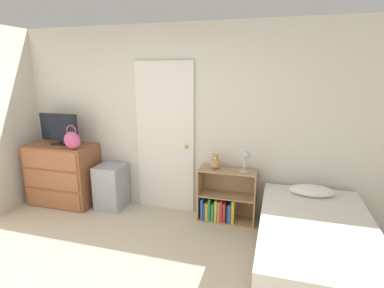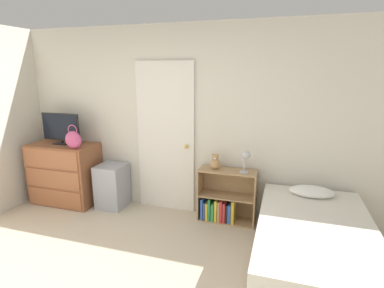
# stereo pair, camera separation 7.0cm
# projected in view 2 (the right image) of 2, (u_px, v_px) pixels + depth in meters

# --- Properties ---
(wall_back) EXTENTS (10.00, 0.06, 2.55)m
(wall_back) POSITION_uv_depth(u_px,v_px,m) (176.00, 121.00, 4.11)
(wall_back) COLOR beige
(wall_back) RESTS_ON ground_plane
(door_closed) EXTENTS (0.83, 0.09, 2.08)m
(door_closed) POSITION_uv_depth(u_px,v_px,m) (166.00, 138.00, 4.16)
(door_closed) COLOR silver
(door_closed) RESTS_ON ground_plane
(dresser) EXTENTS (0.98, 0.53, 0.90)m
(dresser) POSITION_uv_depth(u_px,v_px,m) (65.00, 173.00, 4.50)
(dresser) COLOR brown
(dresser) RESTS_ON ground_plane
(tv) EXTENTS (0.62, 0.16, 0.45)m
(tv) POSITION_uv_depth(u_px,v_px,m) (61.00, 128.00, 4.36)
(tv) COLOR black
(tv) RESTS_ON dresser
(handbag) EXTENTS (0.25, 0.12, 0.34)m
(handbag) POSITION_uv_depth(u_px,v_px,m) (73.00, 140.00, 4.11)
(handbag) COLOR #C64C7F
(handbag) RESTS_ON dresser
(storage_bin) EXTENTS (0.39, 0.40, 0.63)m
(storage_bin) POSITION_uv_depth(u_px,v_px,m) (112.00, 186.00, 4.37)
(storage_bin) COLOR #999EA8
(storage_bin) RESTS_ON ground_plane
(bookshelf) EXTENTS (0.75, 0.29, 0.71)m
(bookshelf) POSITION_uv_depth(u_px,v_px,m) (223.00, 202.00, 3.96)
(bookshelf) COLOR tan
(bookshelf) RESTS_ON ground_plane
(teddy_bear) EXTENTS (0.14, 0.14, 0.21)m
(teddy_bear) POSITION_uv_depth(u_px,v_px,m) (215.00, 162.00, 3.87)
(teddy_bear) COLOR tan
(teddy_bear) RESTS_ON bookshelf
(desk_lamp) EXTENTS (0.13, 0.12, 0.29)m
(desk_lamp) POSITION_uv_depth(u_px,v_px,m) (246.00, 157.00, 3.69)
(desk_lamp) COLOR #B2B2B7
(desk_lamp) RESTS_ON bookshelf
(bed) EXTENTS (1.10, 1.90, 0.65)m
(bed) POSITION_uv_depth(u_px,v_px,m) (314.00, 248.00, 2.91)
(bed) COLOR brown
(bed) RESTS_ON ground_plane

